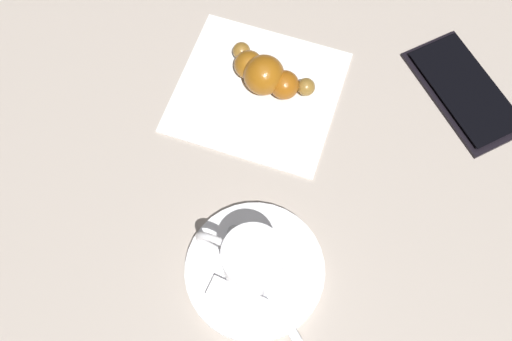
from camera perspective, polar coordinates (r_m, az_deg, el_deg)
ground_plane at (r=0.58m, az=-0.73°, el=-1.19°), size 1.80×1.80×0.00m
saucer at (r=0.55m, az=-0.13°, el=-10.48°), size 0.14×0.14×0.01m
espresso_cup at (r=0.51m, az=-0.56°, el=-9.41°), size 0.06×0.09×0.06m
teaspoon at (r=0.54m, az=-0.31°, el=-9.90°), size 0.12×0.09×0.01m
sugar_packet at (r=0.53m, az=-1.75°, el=-13.37°), size 0.04×0.06×0.01m
napkin at (r=0.63m, az=0.11°, el=8.39°), size 0.21×0.22×0.00m
croissant at (r=0.61m, az=1.04°, el=10.15°), size 0.08×0.10×0.04m
cell_phone at (r=0.67m, az=21.19°, el=7.91°), size 0.17×0.14×0.01m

